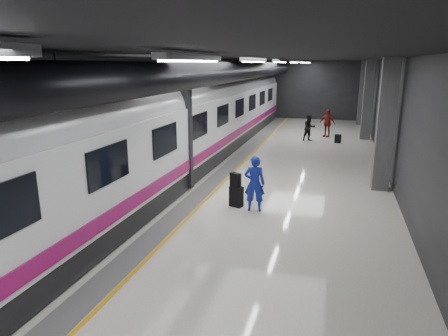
% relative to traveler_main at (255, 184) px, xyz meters
% --- Properties ---
extents(ground, '(40.00, 40.00, 0.00)m').
position_rel_traveler_main_xyz_m(ground, '(-0.74, 1.33, -0.85)').
color(ground, silver).
rests_on(ground, ground).
extents(platform_hall, '(10.02, 40.02, 4.51)m').
position_rel_traveler_main_xyz_m(platform_hall, '(-1.03, 2.29, 2.69)').
color(platform_hall, black).
rests_on(platform_hall, ground).
extents(train, '(3.05, 38.00, 4.05)m').
position_rel_traveler_main_xyz_m(train, '(-3.99, 1.33, 1.22)').
color(train, black).
rests_on(train, ground).
extents(traveler_main, '(0.67, 0.50, 1.70)m').
position_rel_traveler_main_xyz_m(traveler_main, '(0.00, 0.00, 0.00)').
color(traveler_main, '#1739AE').
rests_on(traveler_main, ground).
extents(suitcase_main, '(0.45, 0.36, 0.64)m').
position_rel_traveler_main_xyz_m(suitcase_main, '(-0.61, 0.20, -0.53)').
color(suitcase_main, black).
rests_on(suitcase_main, ground).
extents(shoulder_bag, '(0.37, 0.31, 0.43)m').
position_rel_traveler_main_xyz_m(shoulder_bag, '(-0.63, 0.18, 0.01)').
color(shoulder_bag, black).
rests_on(shoulder_bag, suitcase_main).
extents(traveler_far_a, '(0.92, 0.87, 1.51)m').
position_rel_traveler_main_xyz_m(traveler_far_a, '(0.70, 11.78, -0.09)').
color(traveler_far_a, black).
rests_on(traveler_far_a, ground).
extents(traveler_far_b, '(1.05, 0.80, 1.66)m').
position_rel_traveler_main_xyz_m(traveler_far_b, '(1.62, 13.45, -0.02)').
color(traveler_far_b, maroon).
rests_on(traveler_far_b, ground).
extents(suitcase_far, '(0.36, 0.28, 0.48)m').
position_rel_traveler_main_xyz_m(suitcase_far, '(2.30, 11.61, -0.61)').
color(suitcase_far, black).
rests_on(suitcase_far, ground).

